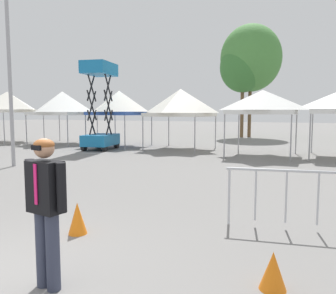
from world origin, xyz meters
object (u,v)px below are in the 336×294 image
(scissor_lift, at_px, (100,125))
(traffic_cone_near_barrier, at_px, (77,218))
(canopy_tent_far_left, at_px, (263,102))
(person_foreground, at_px, (46,202))
(canopy_tent_far_right, at_px, (8,102))
(canopy_tent_left_of_center, at_px, (62,103))
(tree_behind_tents_center, at_px, (243,67))
(tree_behind_tents_right, at_px, (251,58))
(light_pole_near_lift, at_px, (8,26))
(crowd_barrier_near_person, at_px, (286,187))
(canopy_tent_right_of_center, at_px, (181,103))
(canopy_tent_behind_left, at_px, (119,103))
(traffic_cone_lot_center, at_px, (273,271))

(scissor_lift, height_order, traffic_cone_near_barrier, scissor_lift)
(canopy_tent_far_left, bearing_deg, person_foreground, -90.52)
(canopy_tent_far_right, distance_m, canopy_tent_left_of_center, 4.29)
(tree_behind_tents_center, bearing_deg, canopy_tent_far_right, -140.47)
(canopy_tent_far_right, xyz_separation_m, tree_behind_tents_right, (14.18, 11.94, 3.71))
(person_foreground, distance_m, tree_behind_tents_center, 26.23)
(light_pole_near_lift, xyz_separation_m, crowd_barrier_near_person, (10.31, -3.20, -4.48))
(canopy_tent_right_of_center, bearing_deg, crowd_barrier_near_person, -59.41)
(tree_behind_tents_center, bearing_deg, tree_behind_tents_right, 52.24)
(canopy_tent_behind_left, distance_m, traffic_cone_near_barrier, 15.62)
(canopy_tent_far_left, xyz_separation_m, scissor_lift, (-8.59, -0.95, -1.15))
(canopy_tent_left_of_center, height_order, person_foreground, canopy_tent_left_of_center)
(canopy_tent_left_of_center, distance_m, person_foreground, 19.82)
(canopy_tent_far_right, relative_size, canopy_tent_right_of_center, 1.06)
(crowd_barrier_near_person, bearing_deg, scissor_lift, 138.50)
(canopy_tent_behind_left, relative_size, person_foreground, 1.89)
(tree_behind_tents_right, distance_m, tree_behind_tents_center, 1.12)
(canopy_tent_left_of_center, distance_m, tree_behind_tents_center, 14.55)
(canopy_tent_behind_left, height_order, tree_behind_tents_center, tree_behind_tents_center)
(light_pole_near_lift, bearing_deg, scissor_lift, 94.28)
(traffic_cone_lot_center, bearing_deg, canopy_tent_far_right, 145.99)
(scissor_lift, distance_m, traffic_cone_near_barrier, 13.63)
(canopy_tent_left_of_center, height_order, canopy_tent_behind_left, canopy_tent_left_of_center)
(traffic_cone_lot_center, relative_size, traffic_cone_near_barrier, 0.84)
(tree_behind_tents_right, bearing_deg, canopy_tent_left_of_center, -131.43)
(crowd_barrier_near_person, bearing_deg, canopy_tent_far_left, 101.81)
(canopy_tent_left_of_center, bearing_deg, canopy_tent_far_left, -4.86)
(traffic_cone_near_barrier, bearing_deg, light_pole_near_lift, 145.19)
(canopy_tent_right_of_center, bearing_deg, tree_behind_tents_right, 82.28)
(scissor_lift, bearing_deg, tree_behind_tents_right, 67.62)
(canopy_tent_far_right, relative_size, traffic_cone_near_barrier, 6.53)
(scissor_lift, distance_m, person_foreground, 15.42)
(light_pole_near_lift, height_order, traffic_cone_near_barrier, light_pole_near_lift)
(tree_behind_tents_center, relative_size, traffic_cone_near_barrier, 14.23)
(scissor_lift, relative_size, tree_behind_tents_center, 0.61)
(person_foreground, bearing_deg, canopy_tent_far_right, 140.24)
(canopy_tent_far_right, bearing_deg, tree_behind_tents_right, 40.08)
(light_pole_near_lift, bearing_deg, person_foreground, -39.35)
(crowd_barrier_near_person, height_order, traffic_cone_near_barrier, crowd_barrier_near_person)
(tree_behind_tents_right, xyz_separation_m, crowd_barrier_near_person, (5.30, -22.86, -5.71))
(person_foreground, xyz_separation_m, crowd_barrier_near_person, (2.32, 3.35, -0.28))
(canopy_tent_far_right, xyz_separation_m, scissor_lift, (8.70, -1.39, -1.37))
(canopy_tent_far_left, relative_size, tree_behind_tents_center, 0.40)
(canopy_tent_far_left, xyz_separation_m, crowd_barrier_near_person, (2.19, -10.49, -1.79))
(canopy_tent_behind_left, xyz_separation_m, canopy_tent_far_left, (8.70, -1.17, -0.09))
(crowd_barrier_near_person, bearing_deg, canopy_tent_behind_left, 133.07)
(canopy_tent_left_of_center, xyz_separation_m, scissor_lift, (4.46, -2.06, -1.26))
(canopy_tent_far_left, height_order, tree_behind_tents_right, tree_behind_tents_right)
(tree_behind_tents_right, bearing_deg, scissor_lift, -112.38)
(canopy_tent_behind_left, height_order, canopy_tent_far_left, canopy_tent_behind_left)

